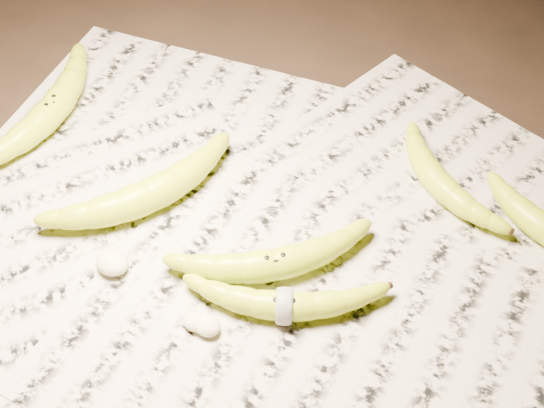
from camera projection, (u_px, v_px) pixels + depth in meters
The scene contains 11 objects.
ground at pixel (268, 246), 0.87m from camera, with size 3.00×3.00×0.00m, color black.
newspaper_patch at pixel (266, 243), 0.87m from camera, with size 0.90×0.70×0.01m, color #B6AF9C.
banana_left_a at pixel (51, 109), 0.98m from camera, with size 0.23×0.06×0.04m, color #C7D91B, non-canonical shape.
banana_left_b at pixel (149, 193), 0.88m from camera, with size 0.21×0.07×0.04m, color #C7D91B, non-canonical shape.
banana_center at pixel (274, 262), 0.82m from camera, with size 0.20×0.06×0.04m, color #C7D91B, non-canonical shape.
banana_taped at pixel (284, 304), 0.79m from camera, with size 0.19×0.05×0.03m, color #C7D91B, non-canonical shape.
banana_upper_a at pixel (438, 180), 0.90m from camera, with size 0.17×0.05×0.03m, color #C7D91B, non-canonical shape.
measuring_tape at pixel (284, 304), 0.79m from camera, with size 0.04×0.04×0.00m, color white.
flesh_chunk_a at pixel (111, 261), 0.83m from camera, with size 0.04×0.03×0.02m, color #F0EBB9.
flesh_chunk_b at pixel (207, 323), 0.78m from camera, with size 0.03×0.02×0.02m, color #F0EBB9.
flesh_chunk_c at pixel (195, 319), 0.78m from camera, with size 0.03×0.02×0.02m, color #F0EBB9.
Camera 1 is at (0.28, -0.46, 0.68)m, focal length 50.00 mm.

